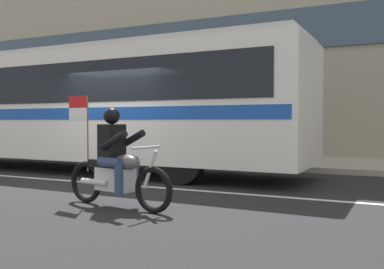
# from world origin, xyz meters

# --- Properties ---
(ground_plane) EXTENTS (60.00, 60.00, 0.00)m
(ground_plane) POSITION_xyz_m (0.00, 0.00, 0.00)
(ground_plane) COLOR black
(sidewalk_curb) EXTENTS (28.00, 3.80, 0.15)m
(sidewalk_curb) POSITION_xyz_m (0.00, 5.10, 0.07)
(sidewalk_curb) COLOR #A39E93
(sidewalk_curb) RESTS_ON ground_plane
(lane_center_stripe) EXTENTS (26.60, 0.14, 0.01)m
(lane_center_stripe) POSITION_xyz_m (0.00, -0.60, 0.00)
(lane_center_stripe) COLOR silver
(lane_center_stripe) RESTS_ON ground_plane
(transit_bus) EXTENTS (11.47, 2.90, 3.22)m
(transit_bus) POSITION_xyz_m (-1.45, 1.19, 1.88)
(transit_bus) COLOR white
(transit_bus) RESTS_ON ground_plane
(motorcycle_with_rider) EXTENTS (2.17, 0.70, 1.78)m
(motorcycle_with_rider) POSITION_xyz_m (1.88, -2.62, 0.67)
(motorcycle_with_rider) COLOR black
(motorcycle_with_rider) RESTS_ON ground_plane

